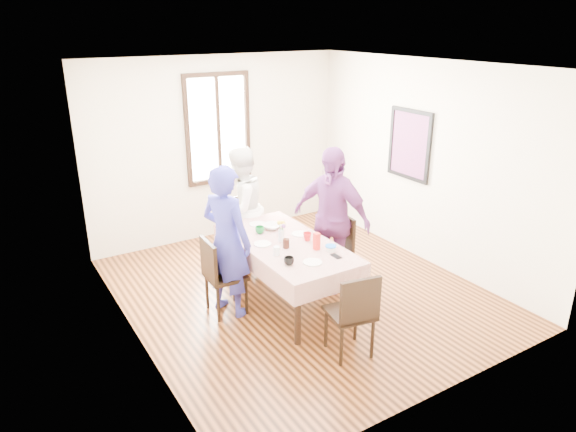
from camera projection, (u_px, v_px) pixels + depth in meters
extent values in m
plane|color=black|center=(299.00, 291.00, 6.48)|extent=(4.50, 4.50, 0.00)
plane|color=beige|center=(218.00, 148.00, 7.79)|extent=(4.00, 0.00, 4.00)
plane|color=beige|center=(426.00, 163.00, 6.99)|extent=(0.00, 4.50, 4.50)
cube|color=black|center=(218.00, 129.00, 7.67)|extent=(1.02, 0.06, 1.62)
cube|color=white|center=(218.00, 129.00, 7.68)|extent=(0.90, 0.02, 1.50)
cube|color=red|center=(410.00, 145.00, 7.14)|extent=(0.04, 0.76, 0.96)
cube|color=black|center=(286.00, 273.00, 6.11)|extent=(0.83, 1.75, 0.75)
cube|color=#630705|center=(286.00, 243.00, 5.98)|extent=(0.95, 1.87, 0.01)
cube|color=black|center=(226.00, 275.00, 5.87)|extent=(0.44, 0.44, 0.91)
cube|color=black|center=(331.00, 252.00, 6.47)|extent=(0.46, 0.46, 0.91)
cube|color=black|center=(239.00, 233.00, 7.04)|extent=(0.43, 0.43, 0.91)
cube|color=black|center=(350.00, 313.00, 5.13)|extent=(0.49, 0.49, 0.91)
imported|color=#32319C|center=(226.00, 241.00, 5.74)|extent=(0.64, 0.75, 1.73)
imported|color=white|center=(239.00, 208.00, 6.90)|extent=(0.98, 0.90, 1.64)
imported|color=#78367B|center=(331.00, 219.00, 6.31)|extent=(0.80, 1.13, 1.79)
imported|color=black|center=(289.00, 261.00, 5.42)|extent=(0.14, 0.14, 0.08)
imported|color=red|center=(307.00, 237.00, 6.01)|extent=(0.14, 0.14, 0.09)
imported|color=#0C7226|center=(260.00, 230.00, 6.22)|extent=(0.13, 0.13, 0.09)
imported|color=white|center=(272.00, 226.00, 6.36)|extent=(0.30, 0.30, 0.06)
cube|color=red|center=(317.00, 241.00, 5.76)|extent=(0.06, 0.06, 0.19)
cylinder|color=white|center=(331.00, 249.00, 5.74)|extent=(0.11, 0.11, 0.05)
cylinder|color=black|center=(286.00, 243.00, 5.82)|extent=(0.07, 0.07, 0.10)
cylinder|color=silver|center=(277.00, 251.00, 5.63)|extent=(0.07, 0.07, 0.10)
cube|color=black|center=(336.00, 256.00, 5.61)|extent=(0.07, 0.14, 0.01)
cylinder|color=silver|center=(281.00, 236.00, 5.99)|extent=(0.07, 0.07, 0.14)
cylinder|color=white|center=(262.00, 244.00, 5.92)|extent=(0.20, 0.20, 0.01)
cylinder|color=white|center=(300.00, 234.00, 6.20)|extent=(0.20, 0.20, 0.01)
cylinder|color=white|center=(257.00, 224.00, 6.50)|extent=(0.20, 0.20, 0.01)
cylinder|color=white|center=(313.00, 262.00, 5.47)|extent=(0.20, 0.20, 0.01)
cylinder|color=blue|center=(331.00, 246.00, 5.73)|extent=(0.12, 0.12, 0.01)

